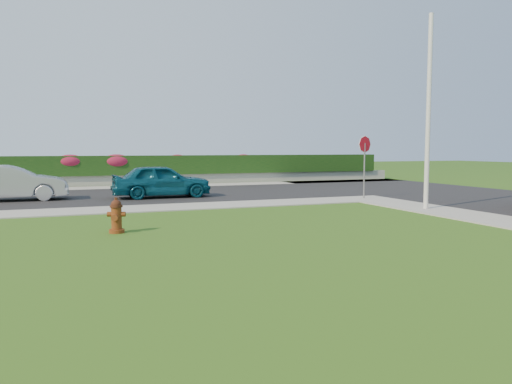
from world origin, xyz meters
name	(u,v)px	position (x,y,z in m)	size (l,w,h in m)	color
ground	(326,256)	(0.00, 0.00, 0.00)	(120.00, 120.00, 0.00)	black
street_far	(57,198)	(-5.00, 14.00, 0.02)	(26.00, 8.00, 0.04)	black
sidewalk_far	(23,214)	(-6.00, 9.00, 0.02)	(24.00, 2.00, 0.04)	gray
curb_corner	(367,199)	(7.00, 9.00, 0.02)	(2.00, 2.00, 0.04)	gray
sidewalk_beyond	(137,187)	(-1.00, 19.00, 0.02)	(34.00, 2.00, 0.04)	gray
retaining_wall	(133,180)	(-1.00, 20.50, 0.30)	(34.00, 0.40, 0.60)	gray
hedge	(133,165)	(-1.00, 20.60, 1.15)	(32.00, 0.90, 1.10)	black
fire_hydrant	(116,216)	(-3.56, 4.25, 0.42)	(0.46, 0.44, 0.89)	#521D0C
sedan_teal	(162,181)	(-0.87, 12.54, 0.74)	(1.66, 4.12, 1.40)	#0B465A
sedan_silver	(11,183)	(-6.68, 13.36, 0.74)	(1.48, 4.25, 1.40)	#9D9FA4
utility_pole	(428,113)	(6.88, 5.29, 3.31)	(0.16, 0.16, 6.61)	silver
stop_sign	(365,152)	(6.90, 9.10, 1.96)	(0.70, 0.20, 2.64)	slate
flower_clump_c	(70,161)	(-4.35, 20.50, 1.41)	(1.48, 0.95, 0.74)	#A31B48
flower_clump_d	(117,161)	(-1.89, 20.50, 1.39)	(1.57, 1.01, 0.79)	#A31B48
flower_clump_e	(177,159)	(1.57, 20.50, 1.50)	(1.03, 0.66, 0.52)	#A31B48
flower_clump_f	(243,158)	(5.69, 20.50, 1.50)	(1.01, 0.65, 0.50)	#A31B48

